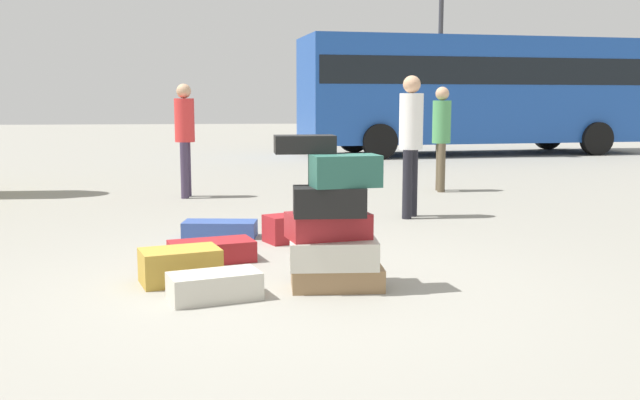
{
  "coord_description": "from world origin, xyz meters",
  "views": [
    {
      "loc": [
        -0.4,
        -5.42,
        1.48
      ],
      "look_at": [
        0.39,
        1.13,
        0.55
      ],
      "focal_mm": 39.71,
      "sensor_mm": 36.0,
      "label": 1
    }
  ],
  "objects_px": {
    "suitcase_cream_white_trunk": "(214,286)",
    "suitcase_maroon_behind_tower": "(212,251)",
    "person_passerby_in_red": "(185,130)",
    "suitcase_tan_left_side": "(180,266)",
    "person_bearded_onlooker": "(441,130)",
    "suitcase_navy_foreground_near": "(220,229)",
    "parked_bus": "(473,88)",
    "suitcase_tower": "(332,226)",
    "person_tourist_with_camera": "(411,133)",
    "suitcase_maroon_right_side": "(295,228)"
  },
  "relations": [
    {
      "from": "suitcase_navy_foreground_near",
      "to": "person_tourist_with_camera",
      "type": "height_order",
      "value": "person_tourist_with_camera"
    },
    {
      "from": "suitcase_tan_left_side",
      "to": "person_passerby_in_red",
      "type": "height_order",
      "value": "person_passerby_in_red"
    },
    {
      "from": "person_tourist_with_camera",
      "to": "suitcase_tower",
      "type": "bearing_deg",
      "value": 9.22
    },
    {
      "from": "parked_bus",
      "to": "suitcase_maroon_behind_tower",
      "type": "bearing_deg",
      "value": -124.05
    },
    {
      "from": "person_passerby_in_red",
      "to": "parked_bus",
      "type": "bearing_deg",
      "value": 144.73
    },
    {
      "from": "suitcase_maroon_right_side",
      "to": "person_tourist_with_camera",
      "type": "height_order",
      "value": "person_tourist_with_camera"
    },
    {
      "from": "suitcase_maroon_behind_tower",
      "to": "suitcase_tan_left_side",
      "type": "bearing_deg",
      "value": -122.02
    },
    {
      "from": "person_passerby_in_red",
      "to": "suitcase_tan_left_side",
      "type": "bearing_deg",
      "value": 9.86
    },
    {
      "from": "person_bearded_onlooker",
      "to": "person_tourist_with_camera",
      "type": "xyz_separation_m",
      "value": [
        -1.15,
        -2.52,
        0.06
      ]
    },
    {
      "from": "suitcase_cream_white_trunk",
      "to": "person_passerby_in_red",
      "type": "height_order",
      "value": "person_passerby_in_red"
    },
    {
      "from": "suitcase_navy_foreground_near",
      "to": "suitcase_maroon_behind_tower",
      "type": "distance_m",
      "value": 1.19
    },
    {
      "from": "suitcase_tower",
      "to": "person_bearded_onlooker",
      "type": "bearing_deg",
      "value": 65.93
    },
    {
      "from": "suitcase_tower",
      "to": "suitcase_navy_foreground_near",
      "type": "xyz_separation_m",
      "value": [
        -0.92,
        2.28,
        -0.42
      ]
    },
    {
      "from": "person_bearded_onlooker",
      "to": "suitcase_navy_foreground_near",
      "type": "bearing_deg",
      "value": -36.91
    },
    {
      "from": "suitcase_cream_white_trunk",
      "to": "parked_bus",
      "type": "distance_m",
      "value": 15.57
    },
    {
      "from": "person_bearded_onlooker",
      "to": "parked_bus",
      "type": "xyz_separation_m",
      "value": [
        3.24,
        7.91,
        0.82
      ]
    },
    {
      "from": "person_tourist_with_camera",
      "to": "parked_bus",
      "type": "bearing_deg",
      "value": -169.79
    },
    {
      "from": "suitcase_cream_white_trunk",
      "to": "person_bearded_onlooker",
      "type": "height_order",
      "value": "person_bearded_onlooker"
    },
    {
      "from": "suitcase_maroon_right_side",
      "to": "suitcase_cream_white_trunk",
      "type": "xyz_separation_m",
      "value": [
        -0.79,
        -2.15,
        -0.04
      ]
    },
    {
      "from": "suitcase_maroon_right_side",
      "to": "suitcase_cream_white_trunk",
      "type": "height_order",
      "value": "suitcase_maroon_right_side"
    },
    {
      "from": "suitcase_navy_foreground_near",
      "to": "parked_bus",
      "type": "bearing_deg",
      "value": 68.07
    },
    {
      "from": "person_tourist_with_camera",
      "to": "parked_bus",
      "type": "xyz_separation_m",
      "value": [
        4.38,
        10.43,
        0.76
      ]
    },
    {
      "from": "suitcase_tower",
      "to": "suitcase_navy_foreground_near",
      "type": "height_order",
      "value": "suitcase_tower"
    },
    {
      "from": "person_tourist_with_camera",
      "to": "parked_bus",
      "type": "relative_size",
      "value": 0.18
    },
    {
      "from": "suitcase_tower",
      "to": "person_bearded_onlooker",
      "type": "height_order",
      "value": "person_bearded_onlooker"
    },
    {
      "from": "suitcase_tower",
      "to": "person_passerby_in_red",
      "type": "bearing_deg",
      "value": 105.09
    },
    {
      "from": "suitcase_navy_foreground_near",
      "to": "person_tourist_with_camera",
      "type": "xyz_separation_m",
      "value": [
        2.38,
        1.02,
        0.98
      ]
    },
    {
      "from": "person_tourist_with_camera",
      "to": "suitcase_cream_white_trunk",
      "type": "bearing_deg",
      "value": -1.19
    },
    {
      "from": "suitcase_cream_white_trunk",
      "to": "person_bearded_onlooker",
      "type": "bearing_deg",
      "value": 43.16
    },
    {
      "from": "suitcase_tower",
      "to": "suitcase_tan_left_side",
      "type": "relative_size",
      "value": 1.93
    },
    {
      "from": "suitcase_cream_white_trunk",
      "to": "parked_bus",
      "type": "bearing_deg",
      "value": 47.61
    },
    {
      "from": "suitcase_tower",
      "to": "suitcase_tan_left_side",
      "type": "bearing_deg",
      "value": 163.91
    },
    {
      "from": "suitcase_tan_left_side",
      "to": "person_bearded_onlooker",
      "type": "distance_m",
      "value": 6.72
    },
    {
      "from": "suitcase_maroon_right_side",
      "to": "person_bearded_onlooker",
      "type": "height_order",
      "value": "person_bearded_onlooker"
    },
    {
      "from": "suitcase_maroon_behind_tower",
      "to": "person_bearded_onlooker",
      "type": "relative_size",
      "value": 0.45
    },
    {
      "from": "suitcase_tower",
      "to": "suitcase_tan_left_side",
      "type": "distance_m",
      "value": 1.31
    },
    {
      "from": "suitcase_cream_white_trunk",
      "to": "suitcase_maroon_behind_tower",
      "type": "bearing_deg",
      "value": 76.18
    },
    {
      "from": "suitcase_maroon_behind_tower",
      "to": "suitcase_cream_white_trunk",
      "type": "height_order",
      "value": "suitcase_cream_white_trunk"
    },
    {
      "from": "suitcase_maroon_right_side",
      "to": "person_passerby_in_red",
      "type": "bearing_deg",
      "value": 88.39
    },
    {
      "from": "suitcase_tower",
      "to": "person_tourist_with_camera",
      "type": "bearing_deg",
      "value": 66.21
    },
    {
      "from": "suitcase_tan_left_side",
      "to": "parked_bus",
      "type": "distance_m",
      "value": 15.22
    },
    {
      "from": "suitcase_navy_foreground_near",
      "to": "person_tourist_with_camera",
      "type": "relative_size",
      "value": 0.44
    },
    {
      "from": "suitcase_tower",
      "to": "suitcase_navy_foreground_near",
      "type": "relative_size",
      "value": 1.53
    },
    {
      "from": "suitcase_tower",
      "to": "person_passerby_in_red",
      "type": "height_order",
      "value": "person_passerby_in_red"
    },
    {
      "from": "suitcase_tower",
      "to": "person_tourist_with_camera",
      "type": "relative_size",
      "value": 0.68
    },
    {
      "from": "person_passerby_in_red",
      "to": "person_tourist_with_camera",
      "type": "bearing_deg",
      "value": 59.27
    },
    {
      "from": "suitcase_cream_white_trunk",
      "to": "parked_bus",
      "type": "xyz_separation_m",
      "value": [
        6.75,
        13.92,
        1.73
      ]
    },
    {
      "from": "suitcase_navy_foreground_near",
      "to": "person_tourist_with_camera",
      "type": "distance_m",
      "value": 2.77
    },
    {
      "from": "suitcase_navy_foreground_near",
      "to": "suitcase_cream_white_trunk",
      "type": "relative_size",
      "value": 1.18
    },
    {
      "from": "suitcase_maroon_right_side",
      "to": "person_tourist_with_camera",
      "type": "xyz_separation_m",
      "value": [
        1.58,
        1.34,
        0.93
      ]
    }
  ]
}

